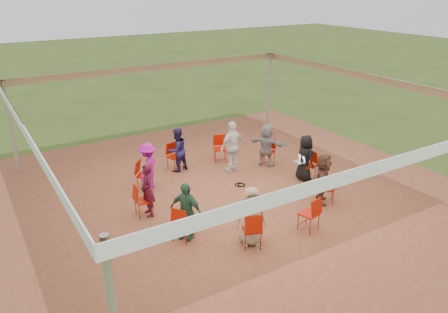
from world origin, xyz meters
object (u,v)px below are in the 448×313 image
chair_6 (183,223)px  person_seated_3 (148,167)px  chair_2 (220,149)px  laptop (301,160)px  person_seated_7 (323,179)px  chair_0 (308,165)px  chair_4 (145,175)px  chair_5 (144,201)px  person_seated_1 (266,145)px  person_seated_4 (147,190)px  standing_person (233,146)px  chair_3 (175,157)px  chair_7 (252,229)px  person_seated_0 (305,158)px  person_seated_5 (186,211)px  chair_1 (268,152)px  chair_8 (309,214)px  cable_coil (240,185)px  person_seated_2 (177,150)px  person_seated_6 (251,216)px  chair_9 (327,188)px

chair_6 → person_seated_3: (0.35, 2.99, 0.28)m
chair_2 → laptop: 2.93m
person_seated_3 → person_seated_7: (3.77, -3.27, 0.00)m
chair_0 → laptop: bearing=90.0°
chair_4 → chair_5: 1.62m
person_seated_1 → person_seated_3: 4.04m
person_seated_1 → person_seated_4: (-4.63, -1.08, 0.00)m
chair_6 → standing_person: standing_person is taller
person_seated_4 → person_seated_7: (4.37, -1.85, 0.00)m
chair_4 → chair_3: bearing=162.0°
chair_2 → chair_7: same height
person_seated_3 → person_seated_7: size_ratio=1.00×
chair_5 → person_seated_0: 5.12m
person_seated_4 → person_seated_5: 1.54m
chair_0 → chair_3: same height
chair_1 → chair_7: bearing=108.0°
chair_8 → cable_coil: bearing=77.5°
chair_0 → chair_3: bearing=54.0°
chair_1 → cable_coil: size_ratio=2.69×
person_seated_3 → chair_7: bearing=53.0°
person_seated_2 → person_seated_6: bearing=72.0°
chair_1 → chair_4: same height
chair_8 → person_seated_3: person_seated_3 is taller
chair_0 → chair_5: bearing=90.0°
chair_3 → chair_2: bearing=162.0°
person_seated_4 → laptop: (4.81, -0.41, -0.05)m
chair_3 → person_seated_0: person_seated_0 is taller
chair_1 → chair_0: bearing=162.0°
chair_4 → person_seated_5: size_ratio=0.62×
chair_3 → person_seated_6: size_ratio=0.62×
cable_coil → chair_3: bearing=118.7°
chair_6 → person_seated_1: 5.12m
person_seated_2 → laptop: bearing=124.6°
chair_4 → laptop: (4.30, -1.91, 0.23)m
chair_0 → person_seated_2: person_seated_2 is taller
chair_8 → person_seated_3: 4.87m
chair_3 → chair_6: bearing=54.0°
person_seated_4 → laptop: size_ratio=4.21×
chair_4 → chair_6: same height
chair_0 → person_seated_2: bearing=55.0°
chair_5 → chair_9: bearing=72.0°
person_seated_4 → cable_coil: size_ratio=4.31×
chair_5 → person_seated_6: (1.64, -2.52, 0.28)m
chair_4 → chair_5: bearing=18.0°
person_seated_5 → person_seated_7: same height
person_seated_0 → person_seated_7: (-0.60, -1.42, 0.00)m
chair_0 → person_seated_6: 4.15m
person_seated_3 → chair_9: bearing=90.0°
chair_2 → standing_person: (-0.07, -0.91, 0.39)m
chair_3 → person_seated_1: 3.02m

